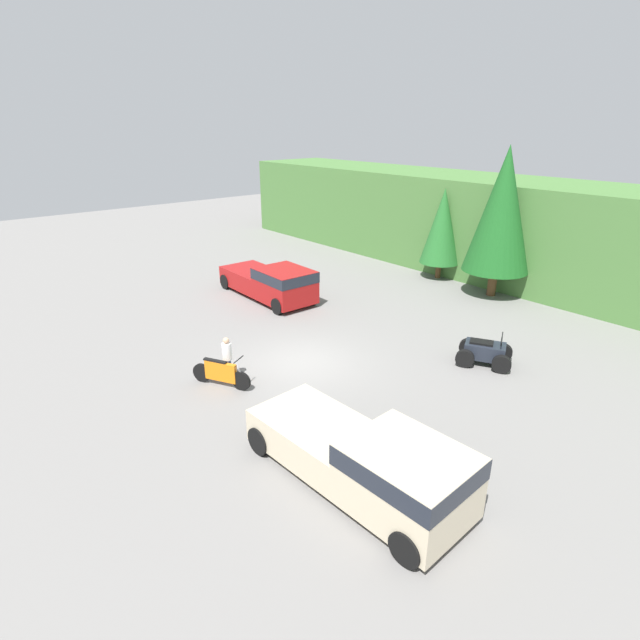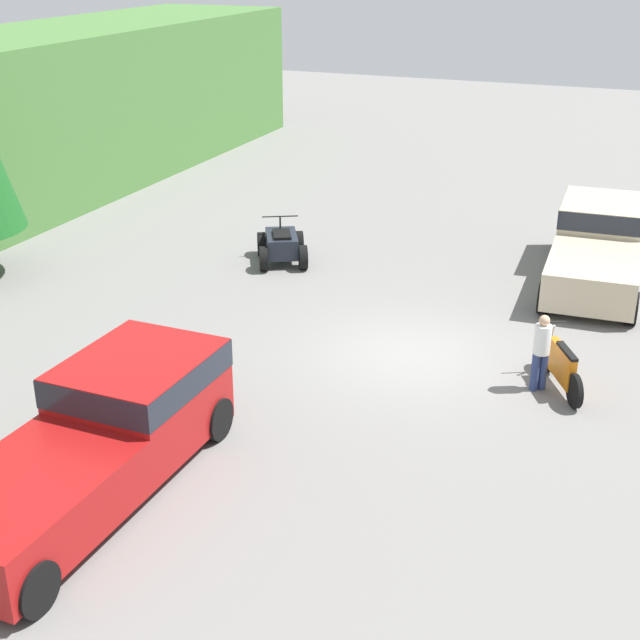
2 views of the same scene
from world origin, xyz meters
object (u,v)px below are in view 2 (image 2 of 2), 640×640
object	(u,v)px
rider_person	(541,350)
pickup_truck_red	(104,430)
quad_atv	(282,246)
dirt_bike	(561,367)
pickup_truck_second	(598,242)

from	to	relation	value
rider_person	pickup_truck_red	bearing A→B (deg)	93.69
quad_atv	rider_person	world-z (taller)	rider_person
dirt_bike	quad_atv	xyz separation A→B (m)	(4.80, 8.30, -0.01)
dirt_bike	rider_person	size ratio (longest dim) A/B	1.26
pickup_truck_second	quad_atv	size ratio (longest dim) A/B	2.62
pickup_truck_red	quad_atv	bearing A→B (deg)	10.45
pickup_truck_second	quad_atv	world-z (taller)	pickup_truck_second
pickup_truck_red	pickup_truck_second	world-z (taller)	same
quad_atv	dirt_bike	bearing A→B (deg)	-148.30
pickup_truck_red	rider_person	world-z (taller)	pickup_truck_red
pickup_truck_red	quad_atv	xyz separation A→B (m)	(11.00, 1.81, -0.48)
pickup_truck_red	quad_atv	distance (m)	11.16
dirt_bike	quad_atv	world-z (taller)	quad_atv
pickup_truck_second	rider_person	xyz separation A→B (m)	(-7.17, 0.31, -0.07)
dirt_bike	quad_atv	size ratio (longest dim) A/B	0.87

